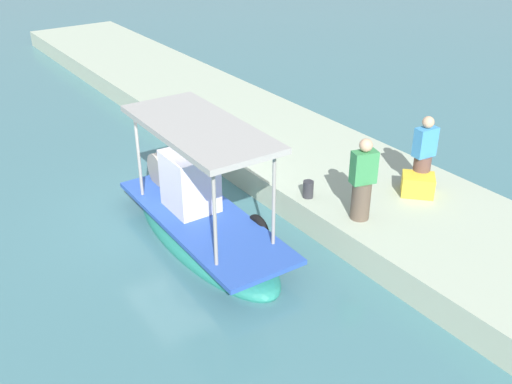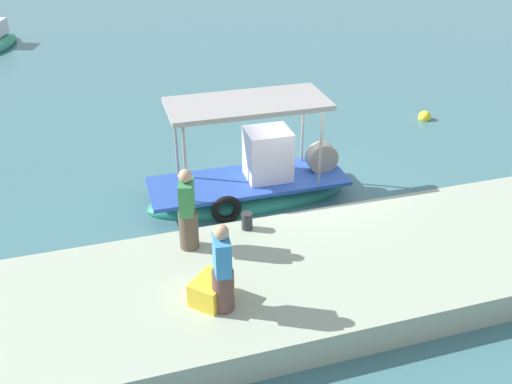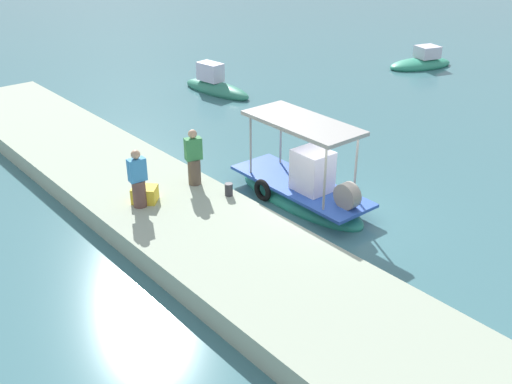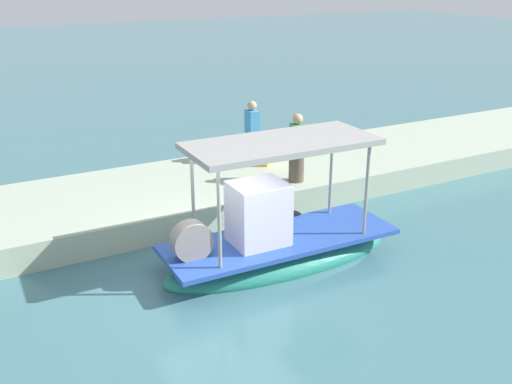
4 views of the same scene
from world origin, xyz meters
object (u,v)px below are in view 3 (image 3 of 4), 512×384
mooring_bollard (229,189)px  moored_boat_mid (421,63)px  main_fishing_boat (302,188)px  fisherman_near_bollard (194,160)px  moored_boat_near (216,87)px  fisherman_by_crate (138,181)px  cargo_crate (145,194)px

mooring_bollard → moored_boat_mid: size_ratio=0.09×
main_fishing_boat → fisherman_near_bollard: size_ratio=2.93×
mooring_bollard → main_fishing_boat: bearing=70.7°
mooring_bollard → moored_boat_near: size_ratio=0.09×
main_fishing_boat → moored_boat_near: bearing=155.8°
fisherman_by_crate → moored_boat_near: fisherman_by_crate is taller
main_fishing_boat → moored_boat_mid: main_fishing_boat is taller
moored_boat_near → fisherman_by_crate: bearing=-46.2°
fisherman_by_crate → fisherman_near_bollard: bearing=95.5°
fisherman_near_bollard → moored_boat_near: (-9.14, 7.68, -1.18)m
cargo_crate → moored_boat_mid: moored_boat_mid is taller
cargo_crate → moored_boat_near: size_ratio=0.16×
fisherman_by_crate → moored_boat_mid: size_ratio=0.41×
mooring_bollard → fisherman_by_crate: bearing=-115.4°
main_fishing_boat → fisherman_by_crate: bearing=-112.5°
cargo_crate → fisherman_by_crate: bearing=-57.6°
mooring_bollard → cargo_crate: cargo_crate is taller
mooring_bollard → cargo_crate: bearing=-121.5°
fisherman_by_crate → moored_boat_mid: 22.48m
main_fishing_boat → cargo_crate: main_fishing_boat is taller
cargo_crate → moored_boat_mid: bearing=104.3°
fisherman_near_bollard → moored_boat_mid: bearing=105.4°
fisherman_near_bollard → moored_boat_mid: 20.43m
moored_boat_mid → main_fishing_boat: bearing=-66.1°
fisherman_near_bollard → mooring_bollard: bearing=12.9°
fisherman_by_crate → mooring_bollard: fisherman_by_crate is taller
fisherman_by_crate → mooring_bollard: 2.70m
fisherman_by_crate → moored_boat_near: bearing=133.8°
moored_boat_mid → mooring_bollard: bearing=-70.8°
mooring_bollard → cargo_crate: size_ratio=0.55×
moored_boat_mid → fisherman_by_crate: bearing=-75.5°
mooring_bollard → moored_boat_mid: moored_boat_mid is taller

